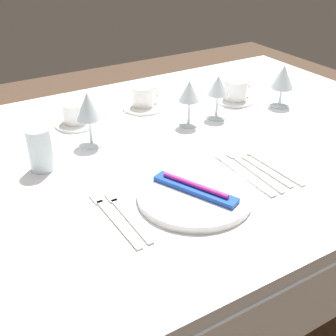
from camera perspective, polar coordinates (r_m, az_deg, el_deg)
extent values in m
plane|color=#4C3828|center=(1.69, -1.74, -20.39)|extent=(6.00, 6.00, 0.00)
cube|color=white|center=(1.22, -2.26, 1.63)|extent=(1.80, 1.10, 0.04)
cube|color=white|center=(0.94, 15.16, -18.36)|extent=(1.80, 0.01, 0.18)
cube|color=white|center=(1.72, -11.13, 6.00)|extent=(1.80, 0.01, 0.18)
cylinder|color=brown|center=(2.13, 11.03, 3.17)|extent=(0.07, 0.07, 0.70)
cylinder|color=white|center=(1.00, 3.53, -3.52)|extent=(0.27, 0.27, 0.02)
cube|color=blue|center=(1.00, 3.55, -2.80)|extent=(0.12, 0.21, 0.01)
cylinder|color=#CC268C|center=(0.99, 3.57, -2.27)|extent=(0.08, 0.16, 0.01)
cube|color=beige|center=(0.94, -4.84, -6.85)|extent=(0.01, 0.18, 0.00)
cube|color=beige|center=(1.01, -7.40, -3.85)|extent=(0.02, 0.04, 0.00)
cube|color=beige|center=(0.93, -6.56, -7.24)|extent=(0.02, 0.19, 0.00)
cube|color=beige|center=(1.01, -9.29, -4.02)|extent=(0.02, 0.04, 0.00)
cube|color=beige|center=(1.09, 10.54, -1.33)|extent=(0.02, 0.19, 0.00)
cube|color=beige|center=(1.16, 7.31, 1.01)|extent=(0.02, 0.06, 0.00)
cube|color=beige|center=(1.12, 11.62, -0.76)|extent=(0.03, 0.20, 0.00)
ellipsoid|color=beige|center=(1.19, 8.40, 1.67)|extent=(0.03, 0.04, 0.01)
cube|color=beige|center=(1.13, 12.82, -0.45)|extent=(0.02, 0.17, 0.00)
ellipsoid|color=beige|center=(1.19, 9.61, 1.63)|extent=(0.03, 0.04, 0.01)
cube|color=beige|center=(1.15, 13.91, -0.11)|extent=(0.02, 0.19, 0.00)
ellipsoid|color=beige|center=(1.21, 10.39, 2.06)|extent=(0.03, 0.04, 0.01)
cylinder|color=white|center=(1.55, 8.76, 8.77)|extent=(0.13, 0.13, 0.01)
cylinder|color=white|center=(1.54, 8.88, 10.12)|extent=(0.08, 0.08, 0.07)
torus|color=white|center=(1.56, 10.07, 10.47)|extent=(0.05, 0.01, 0.05)
cylinder|color=white|center=(1.39, -11.86, 5.80)|extent=(0.13, 0.13, 0.01)
cylinder|color=white|center=(1.37, -12.02, 7.17)|extent=(0.08, 0.08, 0.06)
torus|color=white|center=(1.39, -10.46, 7.67)|extent=(0.04, 0.01, 0.04)
cylinder|color=white|center=(1.48, -3.24, 8.03)|extent=(0.14, 0.14, 0.01)
cylinder|color=white|center=(1.47, -3.28, 9.39)|extent=(0.07, 0.07, 0.07)
torus|color=white|center=(1.48, -2.01, 9.78)|extent=(0.05, 0.01, 0.05)
cylinder|color=silver|center=(1.42, 6.33, 6.69)|extent=(0.07, 0.07, 0.01)
cylinder|color=silver|center=(1.40, 6.42, 8.15)|extent=(0.01, 0.01, 0.07)
cone|color=silver|center=(1.38, 6.58, 10.75)|extent=(0.07, 0.07, 0.06)
cylinder|color=silver|center=(1.36, 2.70, 5.78)|extent=(0.06, 0.06, 0.01)
cylinder|color=silver|center=(1.34, 2.74, 7.32)|extent=(0.01, 0.01, 0.07)
cone|color=silver|center=(1.32, 2.81, 10.09)|extent=(0.07, 0.07, 0.06)
cylinder|color=silver|center=(1.26, -9.97, 3.19)|extent=(0.07, 0.07, 0.01)
cylinder|color=silver|center=(1.24, -10.13, 4.82)|extent=(0.01, 0.01, 0.07)
cone|color=silver|center=(1.21, -10.45, 8.04)|extent=(0.07, 0.07, 0.08)
cylinder|color=silver|center=(1.55, 14.36, 8.02)|extent=(0.07, 0.07, 0.01)
cylinder|color=silver|center=(1.54, 14.51, 9.10)|extent=(0.01, 0.01, 0.06)
cone|color=silver|center=(1.51, 14.85, 11.51)|extent=(0.08, 0.08, 0.08)
cylinder|color=silver|center=(1.14, -16.41, 2.37)|extent=(0.06, 0.06, 0.11)
cylinder|color=#C68C1E|center=(1.15, -16.20, 1.04)|extent=(0.06, 0.06, 0.04)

